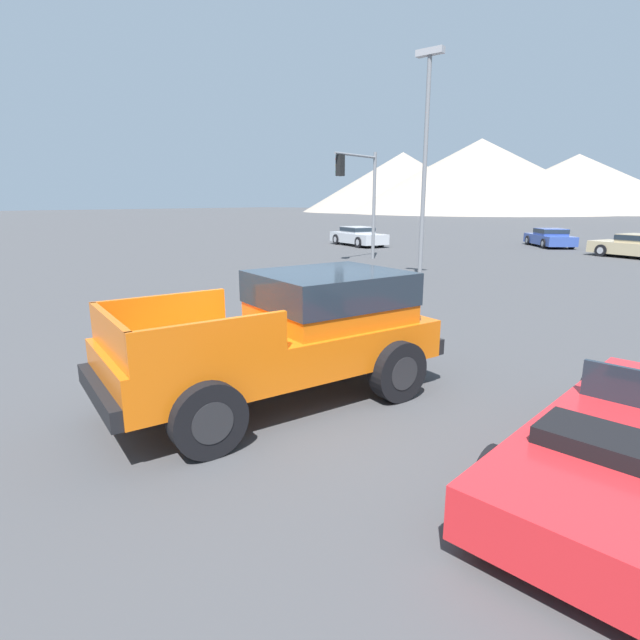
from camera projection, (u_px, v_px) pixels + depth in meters
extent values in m
plane|color=#424244|center=(301.00, 391.00, 7.60)|extent=(320.00, 320.00, 0.00)
cube|color=orange|center=(276.00, 348.00, 7.11)|extent=(3.18, 5.00, 0.56)
cube|color=orange|center=(329.00, 296.00, 7.47)|extent=(2.28, 2.47, 0.74)
cube|color=#1E2833|center=(329.00, 287.00, 7.43)|extent=(2.33, 2.52, 0.47)
cube|color=orange|center=(162.00, 312.00, 7.02)|extent=(0.61, 1.80, 0.48)
cube|color=orange|center=(213.00, 342.00, 5.54)|extent=(0.61, 1.80, 0.48)
cube|color=orange|center=(110.00, 335.00, 5.79)|extent=(1.79, 0.61, 0.48)
cube|color=black|center=(399.00, 335.00, 8.45)|extent=(1.85, 0.70, 0.24)
cube|color=black|center=(99.00, 394.00, 5.85)|extent=(1.85, 0.70, 0.24)
cylinder|color=black|center=(320.00, 340.00, 8.77)|extent=(0.53, 0.93, 0.89)
cylinder|color=#232326|center=(320.00, 340.00, 8.77)|extent=(0.43, 0.56, 0.49)
cylinder|color=black|center=(398.00, 371.00, 7.18)|extent=(0.53, 0.93, 0.89)
cylinder|color=#232326|center=(398.00, 371.00, 7.18)|extent=(0.43, 0.56, 0.49)
cylinder|color=black|center=(156.00, 371.00, 7.20)|extent=(0.53, 0.93, 0.89)
cylinder|color=#232326|center=(156.00, 371.00, 7.20)|extent=(0.43, 0.56, 0.49)
cylinder|color=black|center=(208.00, 419.00, 5.60)|extent=(0.53, 0.93, 0.89)
cylinder|color=#232326|center=(208.00, 419.00, 5.60)|extent=(0.43, 0.56, 0.49)
cube|color=black|center=(627.00, 448.00, 4.33)|extent=(1.49, 0.76, 0.16)
cylinder|color=black|center=(592.00, 396.00, 6.56)|extent=(0.27, 0.66, 0.65)
cylinder|color=#9E9EA3|center=(592.00, 396.00, 6.56)|extent=(0.26, 0.37, 0.36)
cylinder|color=black|center=(496.00, 482.00, 4.57)|extent=(0.27, 0.66, 0.65)
cylinder|color=#9E9EA3|center=(496.00, 482.00, 4.57)|extent=(0.26, 0.37, 0.36)
cube|color=tan|center=(638.00, 249.00, 25.22)|extent=(4.72, 3.33, 0.60)
cylinder|color=black|center=(601.00, 250.00, 25.98)|extent=(0.66, 0.44, 0.62)
cylinder|color=#9E9EA3|center=(601.00, 250.00, 25.98)|extent=(0.40, 0.34, 0.34)
cylinder|color=black|center=(621.00, 249.00, 26.82)|extent=(0.66, 0.44, 0.62)
cylinder|color=#9E9EA3|center=(621.00, 249.00, 26.82)|extent=(0.40, 0.34, 0.34)
cube|color=#334C9E|center=(549.00, 239.00, 31.46)|extent=(3.92, 4.45, 0.58)
cube|color=#334C9E|center=(551.00, 232.00, 31.24)|extent=(2.28, 2.34, 0.40)
cube|color=#1E2833|center=(551.00, 231.00, 31.23)|extent=(2.33, 2.39, 0.24)
cylinder|color=black|center=(528.00, 240.00, 32.81)|extent=(0.54, 0.62, 0.60)
cylinder|color=#9E9EA3|center=(528.00, 240.00, 32.81)|extent=(0.38, 0.41, 0.33)
cylinder|color=black|center=(554.00, 240.00, 32.74)|extent=(0.54, 0.62, 0.60)
cylinder|color=#9E9EA3|center=(554.00, 240.00, 32.74)|extent=(0.38, 0.41, 0.33)
cylinder|color=black|center=(544.00, 244.00, 30.24)|extent=(0.54, 0.62, 0.60)
cylinder|color=#9E9EA3|center=(544.00, 244.00, 30.24)|extent=(0.38, 0.41, 0.33)
cylinder|color=black|center=(572.00, 244.00, 30.17)|extent=(0.54, 0.62, 0.60)
cylinder|color=#9E9EA3|center=(572.00, 244.00, 30.17)|extent=(0.38, 0.41, 0.33)
cube|color=#B7BABF|center=(358.00, 238.00, 32.23)|extent=(4.85, 3.37, 0.62)
cube|color=#B7BABF|center=(357.00, 230.00, 32.21)|extent=(2.35, 2.14, 0.40)
cube|color=#1E2833|center=(357.00, 229.00, 32.20)|extent=(2.40, 2.18, 0.24)
cylinder|color=black|center=(381.00, 241.00, 31.42)|extent=(0.71, 0.47, 0.68)
cylinder|color=#9E9EA3|center=(381.00, 241.00, 31.42)|extent=(0.43, 0.36, 0.37)
cylinder|color=black|center=(359.00, 242.00, 30.69)|extent=(0.71, 0.47, 0.68)
cylinder|color=#9E9EA3|center=(359.00, 242.00, 30.69)|extent=(0.43, 0.36, 0.37)
cylinder|color=black|center=(357.00, 238.00, 33.85)|extent=(0.71, 0.47, 0.68)
cylinder|color=#9E9EA3|center=(357.00, 238.00, 33.85)|extent=(0.43, 0.36, 0.37)
cylinder|color=black|center=(336.00, 239.00, 33.12)|extent=(0.71, 0.47, 0.68)
cylinder|color=#9E9EA3|center=(336.00, 239.00, 33.12)|extent=(0.43, 0.36, 0.37)
cylinder|color=slate|center=(374.00, 207.00, 24.39)|extent=(0.16, 0.16, 5.09)
cylinder|color=slate|center=(356.00, 155.00, 22.65)|extent=(0.11, 3.17, 0.11)
cube|color=black|center=(340.00, 165.00, 21.86)|extent=(0.26, 0.34, 0.90)
sphere|color=red|center=(338.00, 159.00, 21.89)|extent=(0.20, 0.20, 0.20)
sphere|color=orange|center=(337.00, 166.00, 21.95)|extent=(0.20, 0.20, 0.20)
sphere|color=green|center=(337.00, 172.00, 22.02)|extent=(0.20, 0.20, 0.20)
cylinder|color=slate|center=(424.00, 177.00, 16.17)|extent=(0.14, 0.14, 7.19)
cube|color=#99999E|center=(430.00, 52.00, 15.31)|extent=(0.90, 0.24, 0.20)
cone|color=gray|center=(576.00, 184.00, 119.69)|extent=(56.61, 56.61, 13.66)
cone|color=gray|center=(402.00, 182.00, 131.44)|extent=(52.63, 52.63, 15.16)
cone|color=gray|center=(480.00, 176.00, 118.98)|extent=(66.21, 66.21, 17.09)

